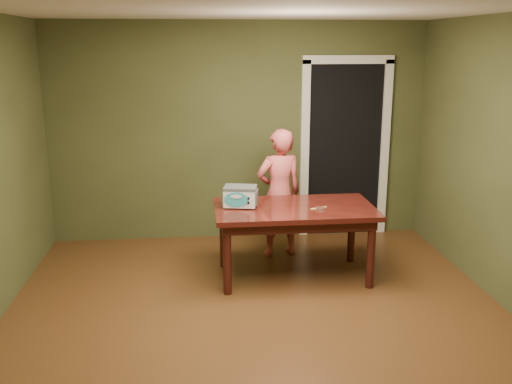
% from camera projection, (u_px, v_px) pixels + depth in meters
% --- Properties ---
extents(floor, '(5.00, 5.00, 0.00)m').
position_uv_depth(floor, '(261.00, 332.00, 4.75)').
color(floor, '#562E18').
rests_on(floor, ground).
extents(room_shell, '(4.52, 5.02, 2.61)m').
position_uv_depth(room_shell, '(262.00, 129.00, 4.32)').
color(room_shell, '#4A522B').
rests_on(room_shell, ground).
extents(doorway, '(1.10, 0.66, 2.25)m').
position_uv_depth(doorway, '(339.00, 147.00, 7.28)').
color(doorway, black).
rests_on(doorway, ground).
extents(dining_table, '(1.61, 0.91, 0.75)m').
position_uv_depth(dining_table, '(294.00, 216.00, 5.73)').
color(dining_table, '#350F0C').
rests_on(dining_table, floor).
extents(toy_oven, '(0.37, 0.29, 0.21)m').
position_uv_depth(toy_oven, '(240.00, 196.00, 5.67)').
color(toy_oven, '#4C4F54').
rests_on(toy_oven, dining_table).
extents(baking_pan, '(0.10, 0.10, 0.02)m').
position_uv_depth(baking_pan, '(321.00, 208.00, 5.60)').
color(baking_pan, silver).
rests_on(baking_pan, dining_table).
extents(spatula, '(0.18, 0.09, 0.01)m').
position_uv_depth(spatula, '(319.00, 208.00, 5.65)').
color(spatula, '#E4C763').
rests_on(spatula, dining_table).
extents(child, '(0.59, 0.45, 1.44)m').
position_uv_depth(child, '(279.00, 193.00, 6.33)').
color(child, '#D75859').
rests_on(child, floor).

